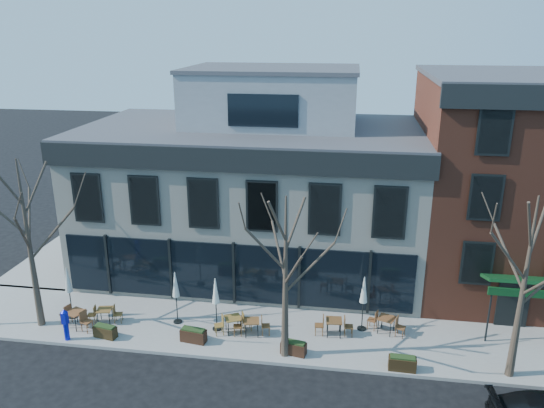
# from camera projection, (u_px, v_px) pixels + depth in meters

# --- Properties ---
(ground) EXTENTS (120.00, 120.00, 0.00)m
(ground) POSITION_uv_depth(u_px,v_px,m) (235.00, 307.00, 26.49)
(ground) COLOR black
(ground) RESTS_ON ground
(sidewalk_front) EXTENTS (33.50, 4.70, 0.15)m
(sidewalk_front) POSITION_uv_depth(u_px,v_px,m) (295.00, 334.00, 23.99)
(sidewalk_front) COLOR gray
(sidewalk_front) RESTS_ON ground
(sidewalk_side) EXTENTS (4.50, 12.00, 0.15)m
(sidewalk_side) POSITION_uv_depth(u_px,v_px,m) (83.00, 246.00, 33.69)
(sidewalk_side) COLOR gray
(sidewalk_side) RESTS_ON ground
(corner_building) EXTENTS (18.39, 10.39, 11.10)m
(corner_building) POSITION_uv_depth(u_px,v_px,m) (254.00, 188.00, 29.73)
(corner_building) COLOR silver
(corner_building) RESTS_ON ground
(red_brick_building) EXTENTS (8.20, 11.78, 11.18)m
(red_brick_building) POSITION_uv_depth(u_px,v_px,m) (498.00, 182.00, 27.51)
(red_brick_building) COLOR brown
(red_brick_building) RESTS_ON ground
(tree_corner) EXTENTS (3.93, 3.98, 7.92)m
(tree_corner) POSITION_uv_depth(u_px,v_px,m) (29.00, 243.00, 23.34)
(tree_corner) COLOR #382B21
(tree_corner) RESTS_ON sidewalk_front
(tree_mid) EXTENTS (3.50, 3.55, 7.04)m
(tree_mid) POSITION_uv_depth(u_px,v_px,m) (286.00, 277.00, 21.19)
(tree_mid) COLOR #382B21
(tree_mid) RESTS_ON sidewalk_front
(tree_right) EXTENTS (3.72, 3.77, 7.48)m
(tree_right) POSITION_uv_depth(u_px,v_px,m) (524.00, 287.00, 19.84)
(tree_right) COLOR #382B21
(tree_right) RESTS_ON sidewalk_front
(call_box) EXTENTS (0.30, 0.30, 1.49)m
(call_box) POSITION_uv_depth(u_px,v_px,m) (66.00, 324.00, 23.20)
(call_box) COLOR #0D13B3
(call_box) RESTS_ON sidewalk_front
(cafe_set_0) EXTENTS (1.89, 1.09, 0.97)m
(cafe_set_0) POSITION_uv_depth(u_px,v_px,m) (76.00, 317.00, 24.27)
(cafe_set_0) COLOR brown
(cafe_set_0) RESTS_ON sidewalk_front
(cafe_set_1) EXTENTS (1.68, 0.77, 0.86)m
(cafe_set_1) POSITION_uv_depth(u_px,v_px,m) (105.00, 314.00, 24.66)
(cafe_set_1) COLOR brown
(cafe_set_1) RESTS_ON sidewalk_front
(cafe_set_2) EXTENTS (1.75, 1.12, 0.91)m
(cafe_set_2) POSITION_uv_depth(u_px,v_px,m) (233.00, 323.00, 23.88)
(cafe_set_2) COLOR brown
(cafe_set_2) RESTS_ON sidewalk_front
(cafe_set_3) EXTENTS (1.73, 0.79, 0.89)m
(cafe_set_3) POSITION_uv_depth(u_px,v_px,m) (252.00, 326.00, 23.67)
(cafe_set_3) COLOR brown
(cafe_set_3) RESTS_ON sidewalk_front
(cafe_set_4) EXTENTS (1.78, 0.76, 0.92)m
(cafe_set_4) POSITION_uv_depth(u_px,v_px,m) (334.00, 325.00, 23.65)
(cafe_set_4) COLOR brown
(cafe_set_4) RESTS_ON sidewalk_front
(cafe_set_5) EXTENTS (1.79, 1.03, 0.92)m
(cafe_set_5) POSITION_uv_depth(u_px,v_px,m) (386.00, 323.00, 23.84)
(cafe_set_5) COLOR brown
(cafe_set_5) RESTS_ON sidewalk_front
(umbrella_0) EXTENTS (0.41, 0.41, 2.59)m
(umbrella_0) POSITION_uv_depth(u_px,v_px,m) (68.00, 283.00, 24.67)
(umbrella_0) COLOR black
(umbrella_0) RESTS_ON sidewalk_front
(umbrella_1) EXTENTS (0.41, 0.41, 2.59)m
(umbrella_1) POSITION_uv_depth(u_px,v_px,m) (176.00, 287.00, 24.24)
(umbrella_1) COLOR black
(umbrella_1) RESTS_ON sidewalk_front
(umbrella_2) EXTENTS (0.41, 0.41, 2.57)m
(umbrella_2) POSITION_uv_depth(u_px,v_px,m) (216.00, 294.00, 23.66)
(umbrella_2) COLOR black
(umbrella_2) RESTS_ON sidewalk_front
(umbrella_4) EXTENTS (0.42, 0.42, 2.64)m
(umbrella_4) POSITION_uv_depth(u_px,v_px,m) (364.00, 293.00, 23.66)
(umbrella_4) COLOR black
(umbrella_4) RESTS_ON sidewalk_front
(planter_0) EXTENTS (1.09, 0.60, 0.58)m
(planter_0) POSITION_uv_depth(u_px,v_px,m) (105.00, 331.00, 23.55)
(planter_0) COLOR #2F220F
(planter_0) RESTS_ON sidewalk_front
(planter_1) EXTENTS (1.18, 0.61, 0.63)m
(planter_1) POSITION_uv_depth(u_px,v_px,m) (193.00, 335.00, 23.21)
(planter_1) COLOR #321B10
(planter_1) RESTS_ON sidewalk_front
(planter_2) EXTENTS (1.13, 0.63, 0.60)m
(planter_2) POSITION_uv_depth(u_px,v_px,m) (294.00, 348.00, 22.33)
(planter_2) COLOR #331C11
(planter_2) RESTS_ON sidewalk_front
(planter_3) EXTENTS (1.11, 0.47, 0.61)m
(planter_3) POSITION_uv_depth(u_px,v_px,m) (402.00, 363.00, 21.29)
(planter_3) COLOR black
(planter_3) RESTS_ON sidewalk_front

